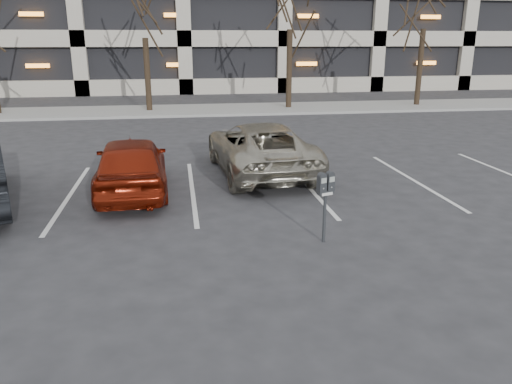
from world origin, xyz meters
TOP-DOWN VIEW (x-y plane):
  - ground at (0.00, 0.00)m, footprint 140.00×140.00m
  - sidewalk at (0.00, 16.00)m, footprint 80.00×4.00m
  - stall_lines at (-1.40, 2.30)m, footprint 16.90×5.20m
  - parking_meter at (0.79, -1.27)m, footprint 0.34×0.22m
  - suv_silver at (0.46, 3.64)m, footprint 2.61×5.07m
  - car_red at (-2.77, 2.30)m, footprint 1.75×4.02m

SIDE VIEW (x-z plane):
  - ground at x=0.00m, z-range 0.00..0.00m
  - stall_lines at x=-1.40m, z-range 0.00..0.01m
  - sidewalk at x=0.00m, z-range 0.00..0.12m
  - car_red at x=-2.77m, z-range 0.00..1.35m
  - suv_silver at x=0.46m, z-range 0.00..1.37m
  - parking_meter at x=0.79m, z-range 0.33..1.58m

